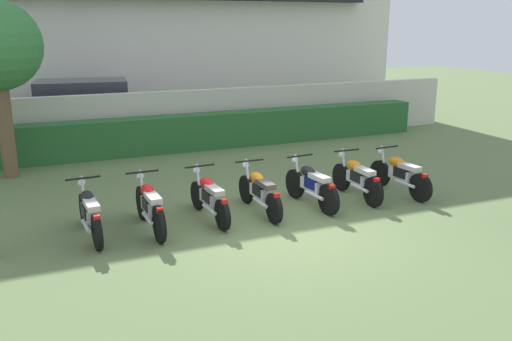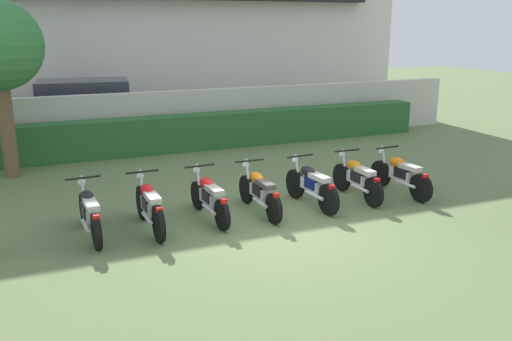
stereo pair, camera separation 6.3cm
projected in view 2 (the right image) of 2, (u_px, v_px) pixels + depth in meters
ground at (282, 228)px, 9.69m from camera, size 60.00×60.00×0.00m
building at (128, 5)px, 21.12m from camera, size 20.58×6.50×8.59m
compound_wall at (175, 119)px, 16.12m from camera, size 19.55×0.30×1.65m
hedge_row at (181, 133)px, 15.58m from camera, size 15.64×0.70×1.02m
parked_car at (90, 111)px, 16.88m from camera, size 4.69×2.51×1.89m
motorcycle_in_row_0 at (89, 212)px, 9.20m from camera, size 0.60×1.82×0.96m
motorcycle_in_row_1 at (149, 205)px, 9.51m from camera, size 0.60×1.88×0.98m
motorcycle_in_row_2 at (209, 197)px, 10.05m from camera, size 0.60×1.83×0.94m
motorcycle_in_row_3 at (259, 191)px, 10.40m from camera, size 0.60×1.89×0.94m
motorcycle_in_row_4 at (311, 185)px, 10.76m from camera, size 0.60×1.83×0.96m
motorcycle_in_row_5 at (357, 178)px, 11.25m from camera, size 0.60×1.81×0.96m
motorcycle_in_row_6 at (400, 174)px, 11.54m from camera, size 0.60×1.86×0.96m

